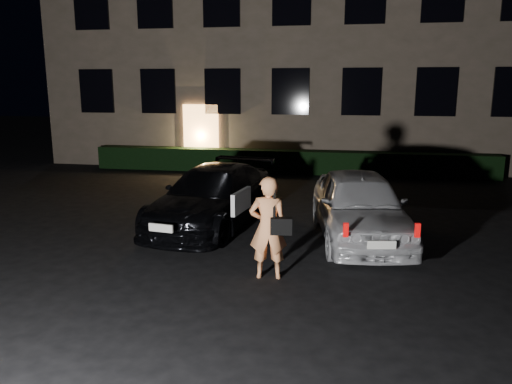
# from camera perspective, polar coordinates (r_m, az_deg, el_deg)

# --- Properties ---
(ground) EXTENTS (80.00, 80.00, 0.00)m
(ground) POSITION_cam_1_polar(r_m,az_deg,el_deg) (8.86, -4.51, -9.39)
(ground) COLOR black
(ground) RESTS_ON ground
(building) EXTENTS (20.00, 8.11, 12.00)m
(building) POSITION_cam_1_polar(r_m,az_deg,el_deg) (23.21, 5.25, 18.91)
(building) COLOR brown
(building) RESTS_ON ground
(hedge) EXTENTS (15.00, 0.70, 0.85)m
(hedge) POSITION_cam_1_polar(r_m,az_deg,el_deg) (18.80, 3.67, 3.49)
(hedge) COLOR black
(hedge) RESTS_ON ground
(sedan) EXTENTS (2.59, 4.96, 1.37)m
(sedan) POSITION_cam_1_polar(r_m,az_deg,el_deg) (11.72, -4.95, -0.52)
(sedan) COLOR black
(sedan) RESTS_ON ground
(hatch) EXTENTS (2.42, 4.55, 1.47)m
(hatch) POSITION_cam_1_polar(r_m,az_deg,el_deg) (10.82, 11.73, -1.52)
(hatch) COLOR silver
(hatch) RESTS_ON ground
(man) EXTENTS (0.77, 0.50, 1.77)m
(man) POSITION_cam_1_polar(r_m,az_deg,el_deg) (8.44, 1.45, -4.07)
(man) COLOR #F0965B
(man) RESTS_ON ground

